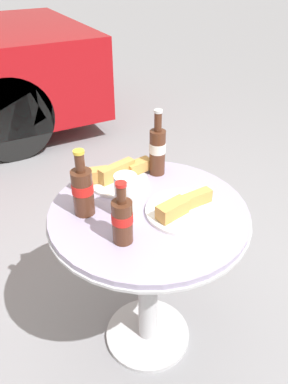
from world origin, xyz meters
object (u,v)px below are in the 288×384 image
cola_bottle_center (157,149)px  lunch_plate_near (183,209)px  cola_bottle_left (122,219)px  cola_bottle_right (83,190)px  drinking_glass (126,197)px  bistro_table (148,245)px  lunch_plate_far (115,176)px

cola_bottle_center → lunch_plate_near: (-0.06, -0.27, -0.08)m
cola_bottle_left → cola_bottle_right: bearing=105.1°
lunch_plate_near → cola_bottle_left: bearing=-173.2°
cola_bottle_center → drinking_glass: bearing=-140.8°
cola_bottle_left → cola_bottle_center: bearing=45.5°
cola_bottle_right → cola_bottle_center: size_ratio=0.90×
bistro_table → drinking_glass: 0.24m
cola_bottle_right → lunch_plate_near: (0.28, -0.16, -0.07)m
cola_bottle_right → cola_bottle_left: bearing=-74.9°
cola_bottle_right → drinking_glass: 0.14m
bistro_table → cola_bottle_center: (0.14, 0.19, 0.27)m
drinking_glass → cola_bottle_right: bearing=148.0°
cola_bottle_center → lunch_plate_far: (-0.17, 0.02, -0.08)m
bistro_table → lunch_plate_far: (-0.02, 0.21, 0.19)m
cola_bottle_center → lunch_plate_far: size_ratio=0.81×
bistro_table → lunch_plate_near: lunch_plate_near is taller
lunch_plate_far → cola_bottle_left: bearing=-110.9°
lunch_plate_near → lunch_plate_far: 0.31m
cola_bottle_left → lunch_plate_near: (0.23, 0.03, -0.06)m
cola_bottle_left → drinking_glass: cola_bottle_left is taller
drinking_glass → cola_bottle_left: bearing=-120.6°
bistro_table → cola_bottle_left: cola_bottle_left is taller
cola_bottle_left → cola_bottle_right: (-0.05, 0.19, 0.01)m
bistro_table → lunch_plate_far: size_ratio=2.16×
bistro_table → drinking_glass: drinking_glass is taller
bistro_table → cola_bottle_left: 0.30m
cola_bottle_right → cola_bottle_center: (0.34, 0.11, 0.01)m
cola_bottle_center → lunch_plate_far: bearing=173.1°
bistro_table → lunch_plate_near: bearing=-39.6°
bistro_table → cola_bottle_right: bearing=156.2°
cola_bottle_left → cola_bottle_center: (0.29, 0.30, 0.02)m
cola_bottle_left → drinking_glass: 0.13m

